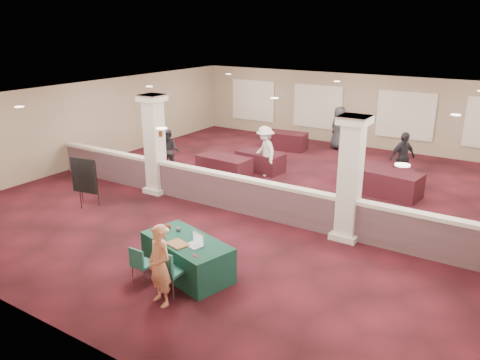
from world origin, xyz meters
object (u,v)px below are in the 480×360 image
Objects in this scene: woman at (160,266)px; far_table_back_center at (367,172)px; far_table_front_left at (224,167)px; conf_chair_main at (168,268)px; easel_board at (84,176)px; attendee_b at (265,151)px; far_table_back_right at (389,177)px; conf_chair_side at (140,262)px; attendee_a at (169,151)px; far_table_back_left at (285,141)px; attendee_c at (402,158)px; near_table at (187,257)px; attendee_d at (339,128)px; far_table_front_right at (388,183)px; far_table_front_center at (260,161)px.

far_table_back_center is at bearing 99.15° from woman.
conf_chair_main is at bearing -64.01° from far_table_front_left.
attendee_b reaches higher than easel_board.
conf_chair_side is at bearing -106.44° from far_table_back_right.
conf_chair_main reaches higher than far_table_back_center.
conf_chair_side is 0.43× the size of far_table_front_left.
attendee_a is at bearing 82.71° from easel_board.
attendee_a reaches higher than far_table_front_left.
far_table_back_left is (-2.58, 11.69, -0.11)m from conf_chair_side.
conf_chair_side is 0.48× the size of far_table_back_center.
far_table_back_left is 5.87m from attendee_c.
near_table is 7.56m from attendee_a.
conf_chair_side is at bearing 172.92° from woman.
far_table_back_right is 7.87m from attendee_a.
far_table_front_left is 1.02× the size of attendee_d.
attendee_b is (-2.37, 8.31, 0.07)m from woman.
far_table_front_right is 1.15× the size of far_table_back_center.
far_table_back_right is 0.85× the size of attendee_d.
conf_chair_side is 12.96m from attendee_d.
far_table_back_left is 1.06× the size of far_table_back_center.
far_table_front_center is 1.11× the size of far_table_back_right.
attendee_d is at bearing 126.83° from far_table_front_right.
far_table_front_left is 1.10× the size of far_table_back_center.
far_table_back_center is (4.50, 2.25, -0.04)m from far_table_front_left.
far_table_back_center is at bearing 153.51° from attendee_c.
attendee_a reaches higher than easel_board.
far_table_front_center reaches higher than far_table_back_center.
conf_chair_main is 0.56× the size of attendee_c.
far_table_back_center is 0.79m from far_table_back_right.
far_table_front_right is 1.07× the size of attendee_d.
easel_board is 0.82× the size of far_table_back_left.
conf_chair_side is at bearing -101.81° from far_table_back_center.
easel_board is at bearing -114.66° from attendee_a.
attendee_c is (4.41, 1.81, -0.01)m from attendee_b.
conf_chair_main is at bearing -61.23° from near_table.
far_table_front_right is at bearing 13.22° from far_table_front_left.
conf_chair_side is at bearing 179.63° from conf_chair_main.
far_table_front_left is at bearing -156.98° from far_table_back_right.
attendee_b is (-4.41, -0.27, 0.50)m from far_table_front_right.
far_table_back_left is at bearing 102.97° from conf_chair_side.
far_table_front_center is 3.43m from attendee_a.
easel_board is 6.05m from woman.
attendee_b reaches higher than far_table_back_left.
attendee_b is at bearing 145.81° from attendee_c.
near_table reaches higher than far_table_back_center.
easel_board is 0.84× the size of attendee_c.
far_table_front_right is (2.04, 8.59, -0.43)m from woman.
conf_chair_side is at bearing -69.55° from far_table_front_left.
attendee_b is 5.07m from attendee_d.
attendee_b is at bearing 42.77° from far_table_front_left.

